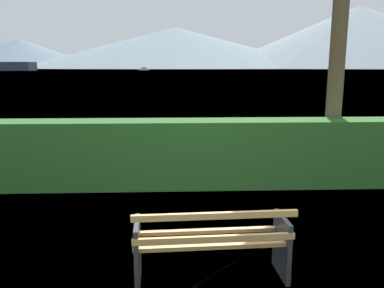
{
  "coord_description": "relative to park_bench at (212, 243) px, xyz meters",
  "views": [
    {
      "loc": [
        -0.37,
        -3.9,
        2.27
      ],
      "look_at": [
        0.0,
        4.89,
        0.52
      ],
      "focal_mm": 36.34,
      "sensor_mm": 36.0,
      "label": 1
    }
  ],
  "objects": [
    {
      "name": "tender_far",
      "position": [
        -21.32,
        257.57,
        0.33
      ],
      "size": [
        7.61,
        6.73,
        2.16
      ],
      "color": "silver",
      "rests_on": "water_surface"
    },
    {
      "name": "ground_plane",
      "position": [
        -0.0,
        0.06,
        -0.42
      ],
      "size": [
        1400.0,
        1400.0,
        0.0
      ],
      "primitive_type": "plane",
      "color": "#567A38"
    },
    {
      "name": "distant_hills",
      "position": [
        102.09,
        565.38,
        34.55
      ],
      "size": [
        809.9,
        464.96,
        84.08
      ],
      "color": "slate",
      "rests_on": "ground_plane"
    },
    {
      "name": "park_bench",
      "position": [
        0.0,
        0.0,
        0.0
      ],
      "size": [
        1.68,
        0.65,
        0.87
      ],
      "color": "tan",
      "rests_on": "ground_plane"
    },
    {
      "name": "hedge_row",
      "position": [
        -0.0,
        3.42,
        0.22
      ],
      "size": [
        11.52,
        0.75,
        1.28
      ],
      "primitive_type": "cube",
      "color": "#285B23",
      "rests_on": "ground_plane"
    },
    {
      "name": "water_surface",
      "position": [
        -0.0,
        308.18,
        -0.42
      ],
      "size": [
        620.0,
        620.0,
        0.0
      ],
      "primitive_type": "plane",
      "color": "#7A99A8",
      "rests_on": "ground_plane"
    }
  ]
}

